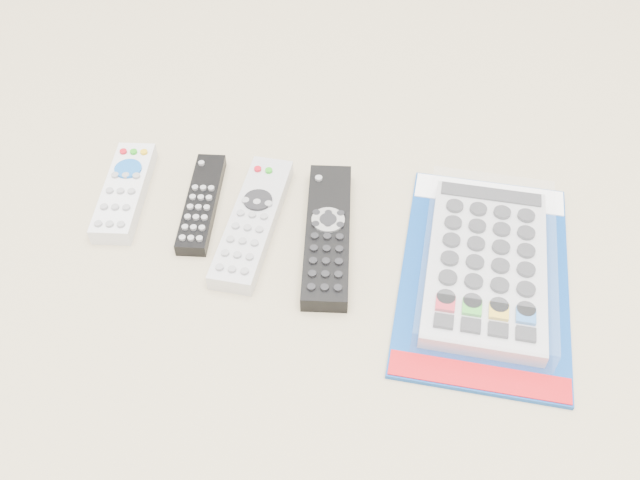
% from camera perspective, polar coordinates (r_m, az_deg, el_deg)
% --- Properties ---
extents(remote_small_grey, '(0.06, 0.16, 0.02)m').
position_cam_1_polar(remote_small_grey, '(0.89, -15.37, 3.78)').
color(remote_small_grey, silver).
rests_on(remote_small_grey, ground).
extents(remote_slim_black, '(0.05, 0.16, 0.02)m').
position_cam_1_polar(remote_slim_black, '(0.86, -9.46, 2.92)').
color(remote_slim_black, black).
rests_on(remote_slim_black, ground).
extents(remote_silver_dvd, '(0.06, 0.20, 0.02)m').
position_cam_1_polar(remote_silver_dvd, '(0.83, -5.40, 1.49)').
color(remote_silver_dvd, '#B8B8BD').
rests_on(remote_silver_dvd, ground).
extents(remote_large_black, '(0.07, 0.21, 0.02)m').
position_cam_1_polar(remote_large_black, '(0.81, 0.61, 0.49)').
color(remote_large_black, black).
rests_on(remote_large_black, ground).
extents(jumbo_remote_packaged, '(0.19, 0.30, 0.04)m').
position_cam_1_polar(jumbo_remote_packaged, '(0.79, 13.19, -1.85)').
color(jumbo_remote_packaged, navy).
rests_on(jumbo_remote_packaged, ground).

